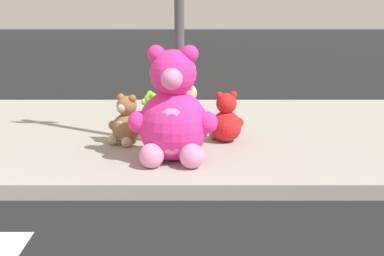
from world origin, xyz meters
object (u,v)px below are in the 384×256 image
(plush_tan, at_px, (189,110))
(plush_red, at_px, (228,121))
(plush_lime, at_px, (153,115))
(plush_pink_large, at_px, (176,116))
(plush_brown, at_px, (129,124))

(plush_tan, bearing_deg, plush_red, -56.02)
(plush_lime, height_order, plush_tan, plush_tan)
(plush_pink_large, bearing_deg, plush_brown, 129.13)
(plush_pink_large, bearing_deg, plush_red, 54.01)
(plush_brown, bearing_deg, plush_pink_large, -50.87)
(plush_pink_large, height_order, plush_tan, plush_pink_large)
(plush_pink_large, relative_size, plush_tan, 2.00)
(plush_brown, height_order, plush_red, plush_red)
(plush_brown, distance_m, plush_red, 1.17)
(plush_red, bearing_deg, plush_lime, 148.81)
(plush_pink_large, xyz_separation_m, plush_tan, (0.12, 1.52, -0.24))
(plush_pink_large, height_order, plush_brown, plush_pink_large)
(plush_pink_large, xyz_separation_m, plush_red, (0.59, 0.82, -0.24))
(plush_brown, height_order, plush_lime, plush_brown)
(plush_pink_large, bearing_deg, plush_tan, 85.31)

